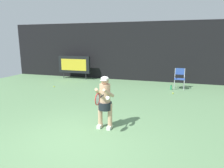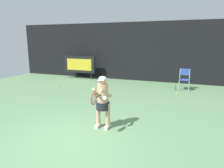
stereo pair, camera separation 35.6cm
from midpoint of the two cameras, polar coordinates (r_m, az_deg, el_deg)
ground at (r=5.33m, az=-10.05°, el=-16.17°), size 18.00×22.00×0.03m
backdrop_screen at (r=12.96m, az=9.65°, el=8.83°), size 18.00×0.12×3.66m
scoreboard at (r=13.76m, az=-8.27°, el=5.44°), size 2.20×0.21×1.50m
umpire_chair at (r=11.19m, az=20.50°, el=1.60°), size 0.52×0.44×1.08m
water_bottle at (r=10.93m, az=18.24°, el=-1.12°), size 0.07×0.07×0.27m
tennis_player at (r=5.82m, az=-0.87°, el=-4.48°), size 0.53×0.61×1.52m
tennis_racket at (r=5.20m, az=-3.07°, el=-4.16°), size 0.03×0.60×0.31m
tennis_ball_loose at (r=11.64m, az=-13.83°, el=-0.53°), size 0.07×0.07×0.07m
tennis_ball_spare at (r=10.12m, az=18.67°, el=-2.69°), size 0.07×0.07×0.07m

